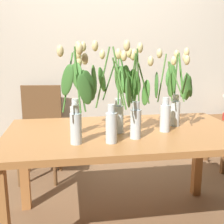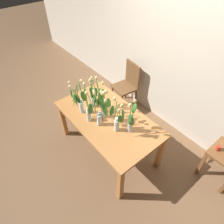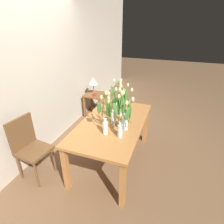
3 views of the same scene
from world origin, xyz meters
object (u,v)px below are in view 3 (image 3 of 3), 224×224
Objects in this scene: tulip_vase_2 at (117,99)px; pillar_candle at (95,95)px; table_lamp at (93,81)px; tulip_vase_0 at (125,115)px; tulip_vase_1 at (122,103)px; tulip_vase_5 at (122,108)px; tulip_vase_6 at (123,120)px; tulip_vase_4 at (115,110)px; dining_chair at (29,145)px; dining_table at (113,127)px; side_table at (95,98)px; tulip_vase_3 at (106,118)px.

tulip_vase_2 is 7.34× the size of pillar_candle.
tulip_vase_0 is at bearing -141.91° from table_lamp.
tulip_vase_1 is 0.94× the size of tulip_vase_5.
tulip_vase_4 is at bearing 36.17° from tulip_vase_6.
tulip_vase_2 reaches higher than tulip_vase_1.
tulip_vase_5 reaches higher than dining_chair.
tulip_vase_5 reaches higher than tulip_vase_4.
tulip_vase_6 reaches higher than dining_table.
tulip_vase_5 is at bearing -59.05° from dining_chair.
tulip_vase_2 is at bearing 44.73° from tulip_vase_1.
dining_table is 0.35m from tulip_vase_5.
tulip_vase_1 is 1.42m from pillar_candle.
tulip_vase_5 reaches higher than tulip_vase_2.
side_table is 0.21m from pillar_candle.
tulip_vase_6 reaches higher than tulip_vase_1.
tulip_vase_4 is (-0.44, -0.11, 0.03)m from tulip_vase_2.
dining_chair is (-1.05, 0.96, -0.42)m from tulip_vase_2.
tulip_vase_0 is 0.28m from tulip_vase_3.
tulip_vase_2 is at bearing 13.97° from tulip_vase_4.
tulip_vase_2 reaches higher than side_table.
dining_table is 21.33× the size of pillar_candle.
dining_table is 0.50m from tulip_vase_2.
tulip_vase_0 is (-0.12, -0.22, 0.31)m from dining_table.
tulip_vase_2 is at bearing -138.08° from table_lamp.
tulip_vase_0 reaches higher than tulip_vase_1.
tulip_vase_1 is at bearing -3.88° from tulip_vase_3.
tulip_vase_5 reaches higher than side_table.
side_table is 1.38× the size of table_lamp.
dining_chair is (-0.54, 1.25, -0.44)m from tulip_vase_0.
tulip_vase_1 is (0.40, 0.17, -0.02)m from tulip_vase_0.
tulip_vase_1 reaches higher than tulip_vase_4.
side_table is at bearing -2.08° from dining_chair.
tulip_vase_6 is (-0.32, -0.25, 0.34)m from dining_table.
tulip_vase_3 is 1.00× the size of tulip_vase_6.
tulip_vase_6 is at bearing -142.52° from dining_table.
tulip_vase_5 is at bearing -49.43° from tulip_vase_4.
tulip_vase_3 is 0.24m from tulip_vase_6.
tulip_vase_2 reaches higher than dining_table.
tulip_vase_4 is (-0.04, -0.04, 0.32)m from dining_table.
table_lamp is (1.44, 1.01, -0.12)m from tulip_vase_4.
tulip_vase_0 is 1.82m from pillar_candle.
tulip_vase_5 is 0.99× the size of tulip_vase_6.
tulip_vase_4 is 0.99× the size of side_table.
tulip_vase_5 reaches higher than dining_table.
tulip_vase_2 is 1.02× the size of tulip_vase_4.
tulip_vase_4 reaches higher than side_table.
tulip_vase_0 reaches higher than dining_table.
tulip_vase_4 is 0.35m from tulip_vase_6.
tulip_vase_1 is at bearing 23.30° from tulip_vase_0.
dining_chair is at bearing 120.02° from tulip_vase_4.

